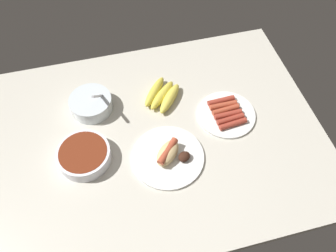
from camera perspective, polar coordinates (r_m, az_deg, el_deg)
The scene contains 6 objects.
ground_plane at distance 124.48cm, azimuth -1.84°, elevation -1.91°, with size 120.00×90.00×3.00cm, color beige.
bowl_coleslaw at distance 131.07cm, azimuth -12.81°, elevation 3.75°, with size 15.90×15.90×14.87cm.
plate_sausages at distance 129.27cm, azimuth 9.80°, elevation 2.08°, with size 21.79×21.79×3.07cm.
bowl_chili at distance 119.21cm, azimuth -13.94°, elevation -4.76°, with size 18.21×18.21×4.96cm.
banana_bunch at distance 131.74cm, azimuth -0.97°, elevation 5.21°, with size 17.49×19.42×4.00cm.
plate_hotdog_assembled at distance 116.99cm, azimuth 0.07°, elevation -4.95°, with size 25.23×25.23×5.61cm.
Camera 1 is at (-12.55, -65.71, 103.48)cm, focal length 36.27 mm.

